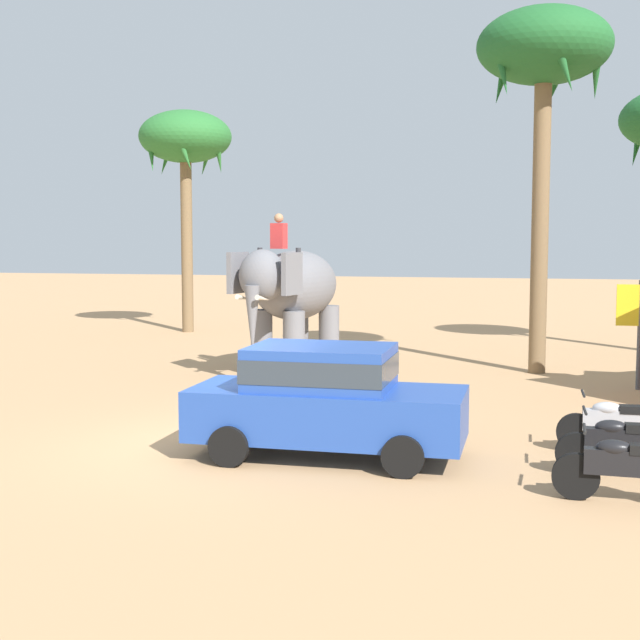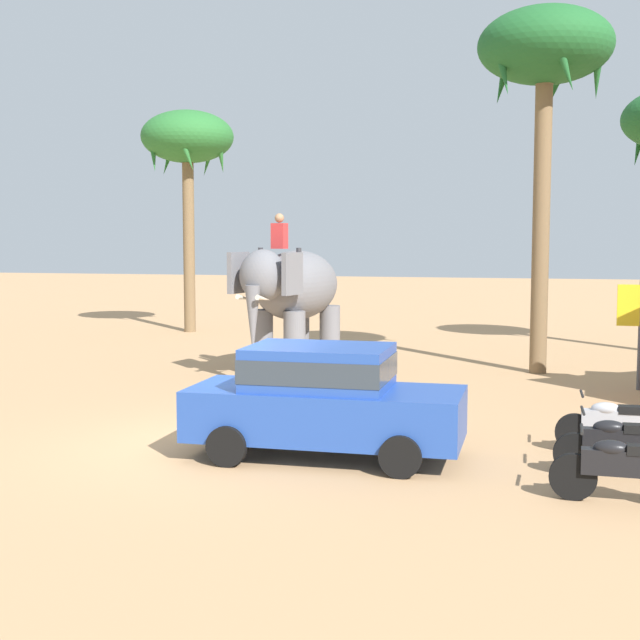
{
  "view_description": "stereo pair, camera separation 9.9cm",
  "coord_description": "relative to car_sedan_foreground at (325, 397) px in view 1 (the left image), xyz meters",
  "views": [
    {
      "loc": [
        4.75,
        -13.1,
        3.32
      ],
      "look_at": [
        0.44,
        4.65,
        1.6
      ],
      "focal_mm": 49.35,
      "sensor_mm": 36.0,
      "label": 1
    },
    {
      "loc": [
        4.84,
        -13.07,
        3.32
      ],
      "look_at": [
        0.44,
        4.65,
        1.6
      ],
      "focal_mm": 49.35,
      "sensor_mm": 36.0,
      "label": 2
    }
  ],
  "objects": [
    {
      "name": "ground_plane",
      "position": [
        -1.75,
        0.39,
        -0.93
      ],
      "size": [
        120.0,
        120.0,
        0.0
      ],
      "primitive_type": "plane",
      "color": "tan"
    },
    {
      "name": "palm_tree_near_hut",
      "position": [
        -8.79,
        16.15,
        5.66
      ],
      "size": [
        3.2,
        3.2,
        7.69
      ],
      "color": "brown",
      "rests_on": "ground"
    },
    {
      "name": "signboard_yellow",
      "position": [
        5.29,
        7.41,
        0.76
      ],
      "size": [
        1.0,
        0.1,
        2.4
      ],
      "color": "#4C4C51",
      "rests_on": "ground"
    },
    {
      "name": "elephant_with_mahout",
      "position": [
        -2.7,
        7.84,
        1.06
      ],
      "size": [
        2.33,
        4.01,
        3.88
      ],
      "color": "slate",
      "rests_on": "ground"
    },
    {
      "name": "car_sedan_foreground",
      "position": [
        0.0,
        0.0,
        0.0
      ],
      "size": [
        4.1,
        1.88,
        1.7
      ],
      "color": "#23479E",
      "rests_on": "ground"
    },
    {
      "name": "motorcycle_second_in_row",
      "position": [
        4.25,
        -0.1,
        -0.46
      ],
      "size": [
        1.8,
        0.55,
        0.94
      ],
      "color": "black",
      "rests_on": "ground"
    },
    {
      "name": "palm_tree_left_of_road",
      "position": [
        3.14,
        9.34,
        6.65
      ],
      "size": [
        3.2,
        3.2,
        8.75
      ],
      "color": "brown",
      "rests_on": "ground"
    },
    {
      "name": "motorcycle_mid_row",
      "position": [
        4.3,
        1.28,
        -0.46
      ],
      "size": [
        1.8,
        0.55,
        0.94
      ],
      "color": "black",
      "rests_on": "ground"
    },
    {
      "name": "motorcycle_nearest_camera",
      "position": [
        4.18,
        -1.36,
        -0.46
      ],
      "size": [
        1.8,
        0.55,
        0.94
      ],
      "color": "black",
      "rests_on": "ground"
    }
  ]
}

